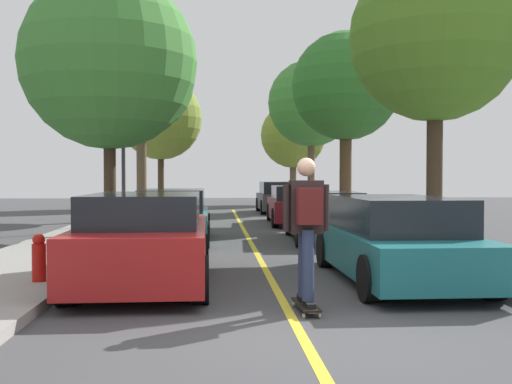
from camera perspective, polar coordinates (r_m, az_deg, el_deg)
The scene contains 19 objects.
ground at distance 6.60m, azimuth 4.27°, elevation -13.27°, with size 80.00×80.00×0.00m, color #424244.
center_line at distance 10.49m, azimuth 1.13°, elevation -7.70°, with size 0.12×39.20×0.01m, color gold.
parked_car_left_nearest at distance 9.57m, azimuth -10.34°, elevation -4.41°, with size 2.00×4.45×1.41m.
parked_car_left_near at distance 15.63m, azimuth -7.84°, elevation -2.29°, with size 1.91×4.30×1.34m.
parked_car_right_nearest at distance 10.00m, azimuth 12.97°, elevation -4.35°, with size 1.95×4.57×1.35m.
parked_car_right_near at distance 15.88m, azimuth 6.60°, elevation -2.29°, with size 2.00×4.40×1.27m.
parked_car_right_far at distance 21.35m, azimuth 3.88°, elevation -1.21°, with size 2.12×4.73×1.34m.
parked_car_right_farthest at distance 27.79m, azimuth 2.07°, elevation -0.52°, with size 1.81×4.14×1.42m.
street_tree_left_nearest at distance 16.95m, azimuth -13.63°, elevation 11.79°, with size 4.67×4.67×6.92m.
street_tree_left_near at distance 23.95m, azimuth -10.74°, elevation 10.16°, with size 4.05×4.05×7.20m.
street_tree_left_far at distance 32.17m, azimuth -8.94°, elevation 6.81°, with size 4.29×4.29×6.68m.
street_tree_right_nearest at distance 13.61m, azimuth 16.50°, elevation 13.81°, with size 3.59×3.59×6.28m.
street_tree_right_near at distance 21.87m, azimuth 8.43°, elevation 9.74°, with size 3.82×3.82×6.62m.
street_tree_right_far at distance 29.36m, azimuth 5.21°, elevation 8.27°, with size 4.14×4.14×7.09m.
street_tree_right_farthest at distance 35.86m, azimuth 3.50°, elevation 5.30°, with size 3.82×3.82×5.84m.
fire_hydrant at distance 9.48m, azimuth -19.71°, elevation -5.83°, with size 0.20×0.20×0.70m.
streetlamp at distance 19.35m, azimuth -12.36°, elevation 6.54°, with size 0.36×0.24×5.69m.
skateboard at distance 7.67m, azimuth 4.71°, elevation -10.50°, with size 0.26×0.85×0.10m.
skateboarder at distance 7.49m, azimuth 4.78°, elevation -2.72°, with size 0.58×0.70×1.81m.
Camera 1 is at (-0.91, -6.32, 1.69)m, focal length 42.60 mm.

